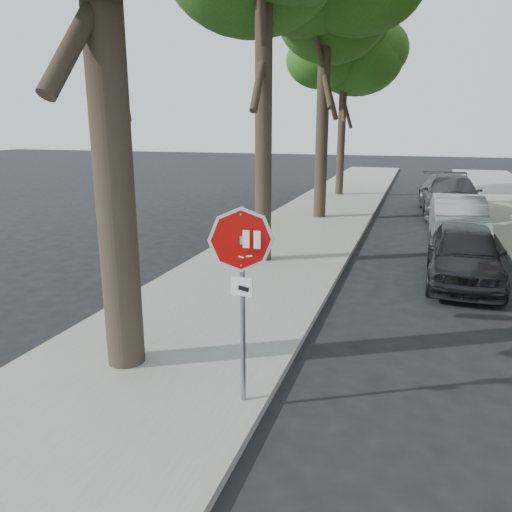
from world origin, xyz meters
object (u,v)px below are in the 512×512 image
at_px(stop_sign, 242,269).
at_px(tree_far, 345,52).
at_px(tree_mid_b, 326,3).
at_px(car_c, 450,195).
at_px(car_a, 464,254).
at_px(car_b, 458,219).

relative_size(stop_sign, tree_far, 0.28).
height_order(tree_mid_b, car_c, tree_mid_b).
xyz_separation_m(car_a, car_c, (0.13, 9.97, 0.11)).
height_order(tree_mid_b, car_b, tree_mid_b).
relative_size(car_a, car_c, 0.74).
bearing_deg(stop_sign, tree_far, 95.46).
height_order(stop_sign, tree_far, tree_far).
bearing_deg(car_b, tree_far, 117.08).
height_order(tree_mid_b, car_a, tree_mid_b).
distance_m(car_a, car_b, 4.61).
distance_m(stop_sign, car_b, 12.02).
relative_size(stop_sign, tree_mid_b, 0.25).
distance_m(tree_mid_b, car_c, 9.17).
xyz_separation_m(tree_far, car_c, (5.32, -4.29, -6.39)).
bearing_deg(car_b, car_a, -93.37).
height_order(stop_sign, car_c, stop_sign).
distance_m(stop_sign, car_c, 17.21).
height_order(car_b, car_c, car_c).
bearing_deg(tree_mid_b, tree_far, 92.44).
distance_m(stop_sign, car_a, 7.68).
bearing_deg(car_a, tree_mid_b, 125.06).
distance_m(car_a, car_c, 9.97).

